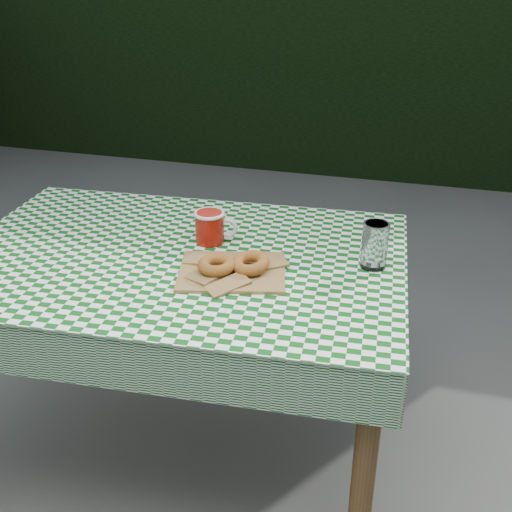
{
  "coord_description": "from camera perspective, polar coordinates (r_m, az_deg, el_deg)",
  "views": [
    {
      "loc": [
        0.77,
        -1.57,
        1.57
      ],
      "look_at": [
        0.35,
        -0.08,
        0.79
      ],
      "focal_mm": 43.58,
      "sensor_mm": 36.0,
      "label": 1
    }
  ],
  "objects": [
    {
      "name": "ground",
      "position": [
        2.35,
        -8.06,
        -15.36
      ],
      "size": [
        60.0,
        60.0,
        0.0
      ],
      "primitive_type": "plane",
      "color": "#4D4D48",
      "rests_on": "ground"
    },
    {
      "name": "hedge_north",
      "position": [
        4.88,
        6.69,
        18.77
      ],
      "size": [
        7.0,
        0.7,
        1.8
      ],
      "primitive_type": "cube",
      "color": "black",
      "rests_on": "ground"
    },
    {
      "name": "table",
      "position": [
        2.02,
        -6.52,
        -9.59
      ],
      "size": [
        1.34,
        0.94,
        0.75
      ],
      "primitive_type": "cube",
      "rotation": [
        0.0,
        0.0,
        0.07
      ],
      "color": "brown",
      "rests_on": "ground"
    },
    {
      "name": "tablecloth",
      "position": [
        1.82,
        -7.13,
        0.04
      ],
      "size": [
        1.36,
        0.96,
        0.01
      ],
      "primitive_type": "cube",
      "rotation": [
        0.0,
        0.0,
        0.07
      ],
      "color": "#0B4A12",
      "rests_on": "table"
    },
    {
      "name": "paper_bag",
      "position": [
        1.7,
        -2.22,
        -1.35
      ],
      "size": [
        0.34,
        0.29,
        0.02
      ],
      "primitive_type": "cube",
      "rotation": [
        0.0,
        0.0,
        0.24
      ],
      "color": "olive",
      "rests_on": "tablecloth"
    },
    {
      "name": "bagel_front",
      "position": [
        1.68,
        -3.66,
        -0.85
      ],
      "size": [
        0.12,
        0.12,
        0.03
      ],
      "primitive_type": "torus",
      "rotation": [
        0.0,
        0.0,
        0.16
      ],
      "color": "#935E1E",
      "rests_on": "paper_bag"
    },
    {
      "name": "bagel_back",
      "position": [
        1.69,
        -0.53,
        -0.66
      ],
      "size": [
        0.15,
        0.15,
        0.03
      ],
      "primitive_type": "torus",
      "rotation": [
        0.0,
        0.0,
        -0.62
      ],
      "color": "#9C6420",
      "rests_on": "paper_bag"
    },
    {
      "name": "coffee_mug",
      "position": [
        1.87,
        -4.27,
        2.65
      ],
      "size": [
        0.2,
        0.2,
        0.1
      ],
      "primitive_type": null,
      "rotation": [
        0.0,
        0.0,
        0.2
      ],
      "color": "maroon",
      "rests_on": "tablecloth"
    },
    {
      "name": "drinking_glass",
      "position": [
        1.74,
        10.84,
        0.99
      ],
      "size": [
        0.09,
        0.09,
        0.13
      ],
      "primitive_type": "cylinder",
      "rotation": [
        0.0,
        0.0,
        0.2
      ],
      "color": "silver",
      "rests_on": "tablecloth"
    }
  ]
}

